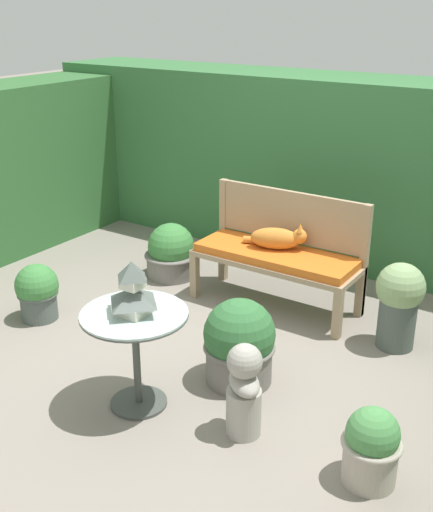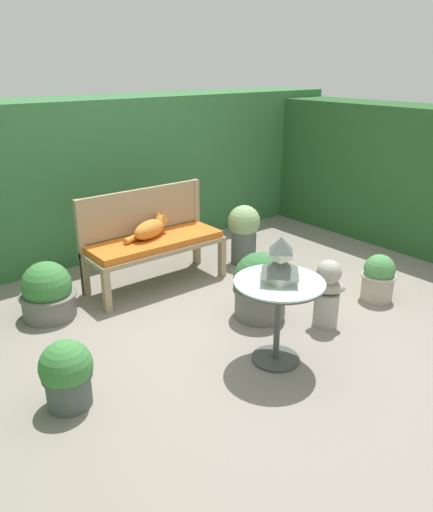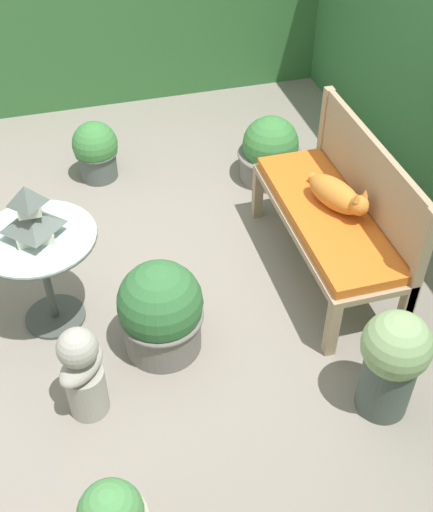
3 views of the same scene
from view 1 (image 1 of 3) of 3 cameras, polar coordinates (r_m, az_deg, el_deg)
name	(u,v)px [view 1 (image 1 of 3)]	position (r m, az deg, el deg)	size (l,w,h in m)	color
ground	(211,362)	(4.37, -0.50, -9.40)	(30.00, 30.00, 0.00)	gray
foliage_hedge_back	(355,171)	(5.98, 12.21, 7.40)	(6.40, 0.85, 1.64)	#38703D
garden_bench	(276,260)	(4.98, 5.29, -0.32)	(1.31, 0.48, 0.47)	tan
bench_backrest	(290,223)	(5.08, 6.58, 2.92)	(1.31, 0.06, 0.89)	tan
cat	(277,238)	(4.97, 5.43, 1.59)	(0.51, 0.30, 0.21)	orange
patio_table	(135,333)	(3.74, -7.24, -6.84)	(0.62, 0.62, 0.61)	#424742
pagoda_birdhouse	(133,291)	(3.62, -7.44, -3.14)	(0.25, 0.25, 0.31)	silver
garden_bust	(244,390)	(3.58, 2.47, -11.78)	(0.31, 0.30, 0.56)	#A39E93
potted_plant_bench_right	(38,292)	(5.01, -15.62, -3.09)	(0.33, 0.33, 0.44)	#4C5651
potted_plant_hedge_corner	(371,447)	(3.40, 13.61, -16.14)	(0.31, 0.31, 0.42)	#ADA393
potted_plant_table_near	(399,301)	(4.57, 15.92, -3.87)	(0.33, 0.33, 0.62)	#4C5651
potted_plant_table_far	(239,344)	(4.05, 2.04, -7.80)	(0.46, 0.46, 0.56)	slate
potted_plant_bench_left	(171,253)	(5.59, -4.05, 0.26)	(0.47, 0.47, 0.48)	slate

